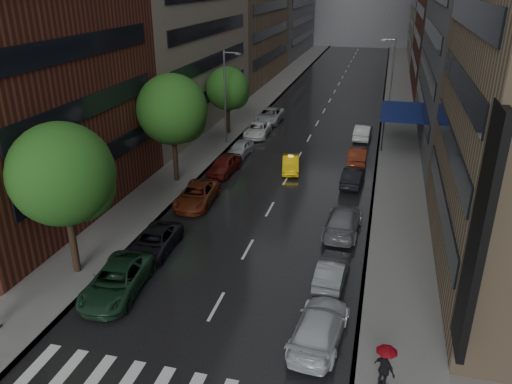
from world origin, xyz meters
TOP-DOWN VIEW (x-y plane):
  - ground at (0.00, 0.00)m, footprint 220.00×220.00m
  - road at (0.00, 50.00)m, footprint 14.00×140.00m
  - sidewalk_left at (-9.00, 50.00)m, footprint 4.00×140.00m
  - sidewalk_right at (9.00, 50.00)m, footprint 4.00×140.00m
  - tree_near at (-8.60, 5.03)m, footprint 5.48×5.48m
  - tree_mid at (-8.60, 19.29)m, footprint 5.50×5.50m
  - tree_far at (-8.60, 33.32)m, footprint 4.46×4.46m
  - taxi at (-0.04, 24.00)m, footprint 2.08×4.14m
  - parked_cars_left at (-5.40, 21.15)m, footprint 3.07×41.01m
  - parked_cars_right at (5.40, 16.76)m, footprint 2.59×37.45m
  - ped_red_umbrella at (8.31, 0.43)m, footprint 1.04×0.99m
  - street_lamp_left at (-7.72, 30.00)m, footprint 1.74×0.22m
  - street_lamp_right at (7.72, 45.00)m, footprint 1.74×0.22m
  - awning at (8.98, 35.00)m, footprint 4.00×8.00m

SIDE VIEW (x-z plane):
  - ground at x=0.00m, z-range 0.00..0.00m
  - road at x=0.00m, z-range 0.00..0.01m
  - sidewalk_left at x=-9.00m, z-range 0.00..0.15m
  - sidewalk_right at x=9.00m, z-range 0.00..0.15m
  - taxi at x=-0.04m, z-range 0.00..1.30m
  - parked_cars_left at x=-5.40m, z-range -0.05..1.52m
  - parked_cars_right at x=5.40m, z-range -0.03..1.52m
  - ped_red_umbrella at x=8.31m, z-range 0.32..2.33m
  - awning at x=8.98m, z-range 1.57..4.70m
  - tree_far at x=-8.60m, z-range 1.30..8.41m
  - street_lamp_left at x=-7.72m, z-range 0.39..9.39m
  - street_lamp_right at x=7.72m, z-range 0.39..9.39m
  - tree_near at x=-8.60m, z-range 1.61..10.34m
  - tree_mid at x=-8.60m, z-range 1.62..10.39m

